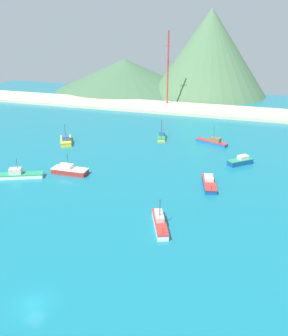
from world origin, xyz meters
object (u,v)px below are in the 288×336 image
Objects in this scene: fishing_boat_8 at (66,140)px; fishing_boat_2 at (209,183)px; fishing_boat_7 at (160,222)px; radio_tower at (168,69)px; fishing_boat_6 at (161,136)px; fishing_boat_0 at (20,175)px; fishing_boat_4 at (241,161)px; fishing_boat_3 at (212,142)px; fishing_boat_5 at (69,170)px.

fishing_boat_2 is at bearing -20.86° from fishing_boat_8.
radio_tower reaches higher than fishing_boat_7.
fishing_boat_2 is 37.82m from fishing_boat_6.
fishing_boat_0 reaches higher than fishing_boat_4.
fishing_boat_7 is 106.70m from radio_tower.
fishing_boat_4 is at bearing 70.85° from fishing_boat_2.
fishing_boat_6 is (-16.44, 0.28, 0.10)m from fishing_boat_3.
fishing_boat_2 is 0.32× the size of radio_tower.
fishing_boat_0 is at bearing -152.40° from fishing_boat_4.
fishing_boat_8 is (-47.39, 18.06, 0.21)m from fishing_boat_2.
fishing_boat_0 is 93.02m from radio_tower.
radio_tower is (-11.49, 49.43, 15.39)m from fishing_boat_6.
fishing_boat_2 is 21.79m from fishing_boat_7.
fishing_boat_4 is 0.68× the size of fishing_boat_7.
fishing_boat_3 is 1.56× the size of fishing_boat_4.
fishing_boat_7 is (-1.69, -52.56, 0.09)m from fishing_boat_3.
fishing_boat_6 reaches higher than fishing_boat_5.
fishing_boat_4 is 39.03m from fishing_boat_7.
fishing_boat_0 is 1.07× the size of fishing_boat_7.
fishing_boat_5 reaches higher than fishing_boat_4.
fishing_boat_6 is at bearing 60.36° from fishing_boat_0.
fishing_boat_5 is at bearing -173.91° from fishing_boat_2.
fishing_boat_0 is 40.01m from fishing_boat_7.
fishing_boat_5 is 0.95× the size of fishing_boat_8.
fishing_boat_5 is (9.97, 6.06, 0.08)m from fishing_boat_0.
fishing_boat_4 is at bearing 26.64° from fishing_boat_5.
fishing_boat_7 is at bearing -106.93° from fishing_boat_4.
fishing_boat_0 is 57.48m from fishing_boat_3.
fishing_boat_5 reaches higher than fishing_boat_2.
fishing_boat_8 is at bearing 178.11° from fishing_boat_4.
fishing_boat_4 is (49.73, 26.00, 0.11)m from fishing_boat_0.
fishing_boat_2 is 0.96× the size of fishing_boat_3.
fishing_boat_2 is at bearing -68.54° from radio_tower.
fishing_boat_2 is 1.06× the size of fishing_boat_8.
fishing_boat_2 is 34.29m from fishing_boat_5.
radio_tower is at bearing 76.26° from fishing_boat_8.
fishing_boat_7 reaches higher than fishing_boat_2.
fishing_boat_4 is 30.37m from fishing_boat_6.
fishing_boat_0 reaches higher than fishing_boat_2.
fishing_boat_2 is 17.27m from fishing_boat_4.
fishing_boat_8 is (-43.37, -13.47, 0.18)m from fishing_boat_3.
fishing_boat_5 is (-30.08, -35.16, 0.13)m from fishing_boat_3.
fishing_boat_2 is at bearing -57.26° from fishing_boat_6.
fishing_boat_7 is (28.39, -17.40, -0.04)m from fishing_boat_5.
fishing_boat_6 is at bearing 105.60° from fishing_boat_7.
fishing_boat_3 is 18.04m from fishing_boat_4.
radio_tower reaches higher than fishing_boat_2.
fishing_boat_8 reaches higher than fishing_boat_0.
fishing_boat_5 is 25.44m from fishing_boat_8.
fishing_boat_0 is 1.48× the size of fishing_boat_6.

